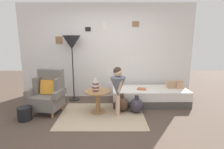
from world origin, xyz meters
name	(u,v)px	position (x,y,z in m)	size (l,w,h in m)	color
ground_plane	(104,129)	(0.00, 0.00, 0.00)	(12.00, 12.00, 0.00)	#4C3D33
gallery_wall	(107,52)	(0.00, 1.95, 1.30)	(4.80, 0.12, 2.60)	silver
rug	(103,115)	(-0.06, 0.60, 0.01)	(1.84, 1.40, 0.01)	tan
armchair	(49,93)	(-1.29, 0.81, 0.44)	(0.83, 0.69, 0.97)	tan
daybed	(150,96)	(1.14, 1.33, 0.20)	(1.91, 0.84, 0.40)	#4C4742
pillow_head	(180,85)	(1.90, 1.36, 0.50)	(0.17, 0.12, 0.20)	tan
pillow_mid	(172,85)	(1.71, 1.39, 0.49)	(0.22, 0.12, 0.18)	tan
side_table	(98,97)	(-0.16, 0.75, 0.38)	(0.58, 0.58, 0.52)	#9E7042
vase_striped	(96,86)	(-0.20, 0.72, 0.64)	(0.16, 0.16, 0.29)	brown
floor_lamp	(72,44)	(-0.89, 1.61, 1.52)	(0.46, 0.46, 1.74)	black
person_child	(118,85)	(0.29, 0.60, 0.69)	(0.34, 0.34, 1.09)	#D8AD8E
book_on_daybed	(142,89)	(0.91, 1.25, 0.42)	(0.22, 0.16, 0.03)	#BF633E
demijohn_near	(123,104)	(0.40, 0.84, 0.17)	(0.34, 0.34, 0.42)	#473323
demijohn_far	(137,105)	(0.72, 0.76, 0.17)	(0.33, 0.33, 0.41)	#332D38
magazine_basket	(25,113)	(-1.65, 0.37, 0.14)	(0.28, 0.28, 0.28)	black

